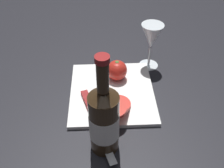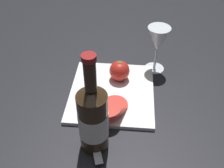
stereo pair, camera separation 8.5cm
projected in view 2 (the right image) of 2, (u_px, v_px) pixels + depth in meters
ground_plane at (106, 106)px, 0.84m from camera, size 3.00×3.00×0.00m
cutting_board at (112, 92)px, 0.88m from camera, size 0.30×0.28×0.01m
wine_bottle at (93, 119)px, 0.66m from camera, size 0.08×0.08×0.30m
wine_glass at (158, 41)px, 0.91m from camera, size 0.08×0.08×0.17m
whole_tomato at (119, 71)px, 0.90m from camera, size 0.07×0.07×0.07m
knife at (87, 108)px, 0.81m from camera, size 0.27×0.11×0.01m
tomato_slice_stack_near at (111, 106)px, 0.79m from camera, size 0.13×0.10×0.05m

